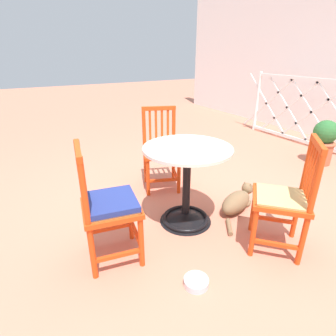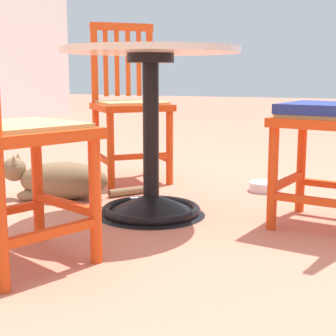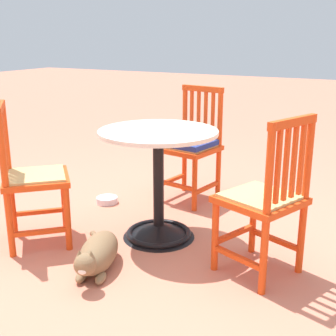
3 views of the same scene
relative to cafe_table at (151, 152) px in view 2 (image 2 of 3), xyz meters
name	(u,v)px [view 2 (image 2 of 3)]	position (x,y,z in m)	size (l,w,h in m)	color
ground_plane	(132,221)	(-0.12, 0.03, -0.28)	(24.00, 24.00, 0.00)	#C6755B
cafe_table	(151,152)	(0.00, 0.00, 0.00)	(0.76, 0.76, 0.73)	black
orange_chair_facing_out	(336,118)	(0.12, -0.75, 0.16)	(0.46, 0.46, 0.91)	#D64214
orange_chair_tucked_in	(130,106)	(0.67, 0.45, 0.15)	(0.57, 0.57, 0.91)	#D64214
orange_chair_by_planter	(10,134)	(-0.74, 0.14, 0.15)	(0.52, 0.52, 0.91)	#D64214
tabby_cat	(57,180)	(0.09, 0.56, -0.19)	(0.47, 0.64, 0.23)	brown
pet_water_bowl	(265,187)	(0.68, -0.36, -0.26)	(0.17, 0.17, 0.05)	silver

